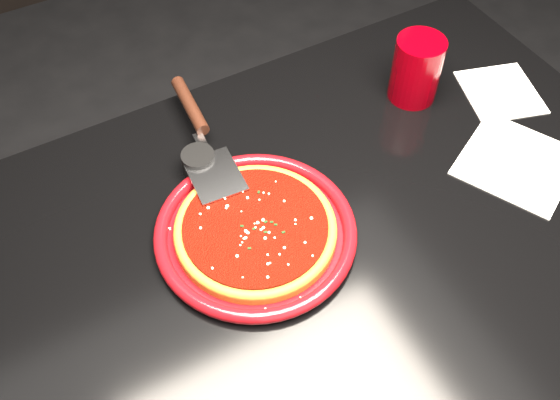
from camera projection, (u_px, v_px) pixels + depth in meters
The scene contains 12 objects.
table at pixel (311, 339), 1.27m from camera, with size 1.20×0.80×0.75m, color black.
plate at pixel (256, 232), 0.96m from camera, with size 0.31×0.31×0.02m, color maroon.
pizza_crust at pixel (255, 230), 0.96m from camera, with size 0.25×0.25×0.01m, color brown.
pizza_crust_rim at pixel (255, 228), 0.95m from camera, with size 0.25×0.25×0.02m, color brown.
pizza_sauce at pixel (255, 226), 0.95m from camera, with size 0.22×0.22×0.01m, color #6B0F06.
parmesan_dusting at pixel (255, 224), 0.94m from camera, with size 0.21×0.21×0.01m, color beige, non-canonical shape.
basil_flecks at pixel (255, 224), 0.94m from camera, with size 0.20×0.20×0.00m, color black, non-canonical shape.
pizza_server at pixel (203, 136), 1.04m from camera, with size 0.09×0.33×0.03m, color silver, non-canonical shape.
cup at pixel (416, 69), 1.12m from camera, with size 0.09×0.09×0.12m, color #7E0109.
napkin_a at pixel (517, 162), 1.06m from camera, with size 0.17×0.17×0.00m, color silver.
napkin_b at pixel (500, 92), 1.17m from camera, with size 0.13×0.14×0.00m, color silver.
ramekin at pixel (199, 163), 1.03m from camera, with size 0.06×0.06×0.04m, color black.
Camera 1 is at (-0.33, -0.45, 1.55)m, focal length 40.00 mm.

